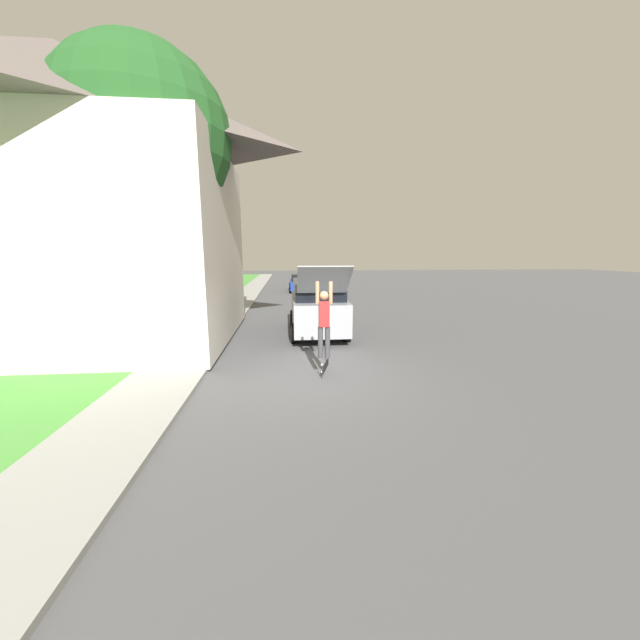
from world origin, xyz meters
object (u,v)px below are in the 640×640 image
at_px(car_down_street, 301,283).
at_px(skateboard, 325,365).
at_px(lawn_tree_near, 143,138).
at_px(skateboarder, 324,319).
at_px(suv_parked, 317,305).

height_order(car_down_street, skateboard, car_down_street).
height_order(lawn_tree_near, skateboarder, lawn_tree_near).
relative_size(lawn_tree_near, skateboarder, 4.75).
xyz_separation_m(lawn_tree_near, suv_parked, (5.31, 1.61, -5.32)).
xyz_separation_m(lawn_tree_near, car_down_street, (5.35, 17.81, -5.71)).
bearing_deg(car_down_street, suv_parked, -90.14).
distance_m(lawn_tree_near, skateboarder, 7.83).
relative_size(skateboarder, skateboard, 2.35).
relative_size(lawn_tree_near, skateboard, 11.15).
distance_m(lawn_tree_near, suv_parked, 7.69).
distance_m(car_down_street, skateboarder, 21.20).
height_order(suv_parked, skateboarder, suv_parked).
distance_m(lawn_tree_near, car_down_street, 19.45).
xyz_separation_m(car_down_street, skateboarder, (-0.30, -21.18, 0.76)).
distance_m(suv_parked, skateboarder, 5.00).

